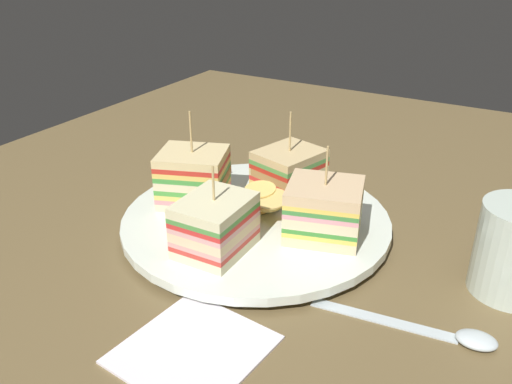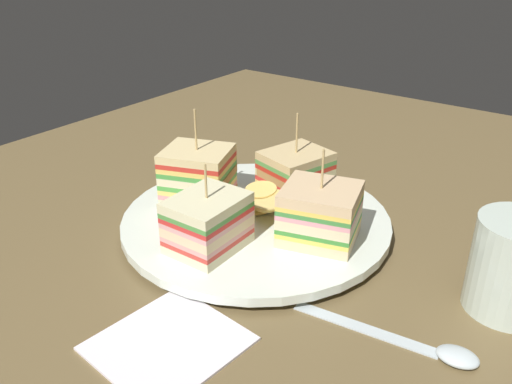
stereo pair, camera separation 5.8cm
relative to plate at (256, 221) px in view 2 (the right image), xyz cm
name	(u,v)px [view 2 (the right image)]	position (x,y,z in cm)	size (l,w,h in cm)	color
ground_plane	(256,236)	(0.00, 0.00, -1.98)	(122.41, 96.42, 1.80)	brown
plate	(256,221)	(0.00, 0.00, 0.00)	(29.96, 29.96, 1.78)	white
sandwich_wedge_0	(198,175)	(0.50, -8.05, 3.83)	(8.80, 9.39, 11.09)	beige
sandwich_wedge_1	(211,224)	(8.04, 0.44, 3.48)	(7.67, 6.17, 9.14)	beige
sandwich_wedge_2	(320,213)	(-0.12, 8.05, 3.59)	(8.62, 9.14, 9.98)	beige
sandwich_wedge_3	(297,172)	(-8.05, 0.26, 3.23)	(9.00, 8.15, 9.92)	beige
chip_pile	(265,201)	(-0.98, 0.54, 2.33)	(7.08, 7.65, 3.23)	#EBC670
spoon	(426,347)	(7.52, 22.56, -0.70)	(3.58, 15.82, 1.00)	silver
napkin	(168,342)	(19.39, 5.31, -0.83)	(11.07, 10.49, 0.50)	white
drinking_glass	(512,272)	(-2.14, 26.27, 2.67)	(7.45, 7.45, 8.81)	silver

